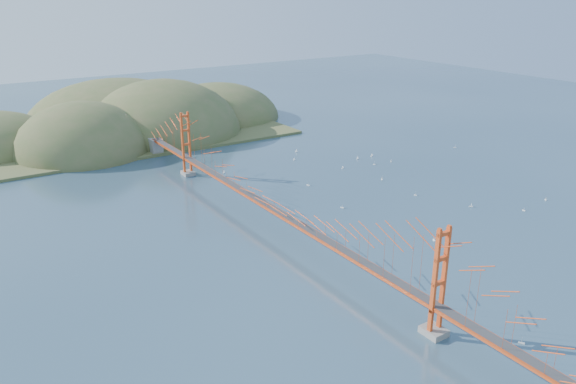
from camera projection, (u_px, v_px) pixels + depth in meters
ground at (274, 231)px, 79.41m from camera, size 320.00×320.00×0.00m
bridge at (273, 184)px, 77.13m from camera, size 2.20×94.40×12.00m
far_headlands at (131, 131)px, 134.35m from camera, size 84.00×58.00×25.00m
sailboat_11 at (455, 147)px, 120.10m from camera, size 0.63×0.63×0.66m
sailboat_0 at (415, 195)px, 92.80m from camera, size 0.52×0.54×0.61m
sailboat_3 at (224, 172)px, 103.94m from camera, size 0.66×0.66×0.70m
sailboat_12 at (296, 151)px, 117.01m from camera, size 0.64×0.54×0.74m
sailboat_10 at (522, 342)px, 54.37m from camera, size 0.69×0.69×0.74m
sailboat_15 at (374, 164)px, 108.84m from camera, size 0.54×0.54×0.60m
sailboat_13 at (546, 199)px, 90.75m from camera, size 0.62×0.62×0.65m
sailboat_14 at (434, 240)px, 76.30m from camera, size 0.68×0.68×0.73m
sailboat_6 at (471, 206)px, 87.99m from camera, size 0.68×0.68×0.71m
sailboat_8 at (372, 156)px, 114.17m from camera, size 0.61×0.56×0.69m
sailboat_17 at (358, 158)px, 112.30m from camera, size 0.60×0.59×0.67m
sailboat_16 at (342, 207)px, 87.57m from camera, size 0.64×0.64×0.70m
sailboat_9 at (391, 161)px, 110.38m from camera, size 0.63×0.63×0.66m
sailboat_5 at (524, 210)px, 86.51m from camera, size 0.42×0.51×0.60m
sailboat_1 at (308, 185)px, 97.39m from camera, size 0.65×0.65×0.73m
sailboat_4 at (382, 179)px, 100.32m from camera, size 0.67×0.67×0.73m
sailboat_7 at (343, 168)px, 106.53m from camera, size 0.52×0.47×0.59m
sailboat_extra_0 at (294, 160)px, 111.62m from camera, size 0.51×0.47×0.57m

